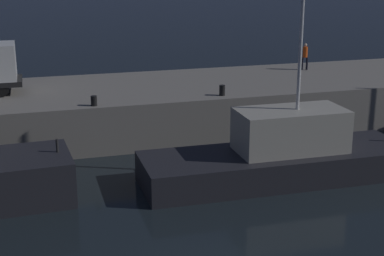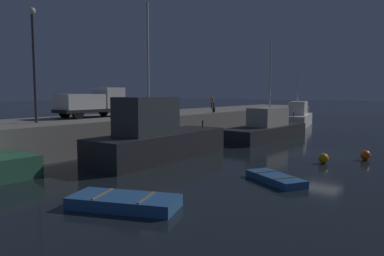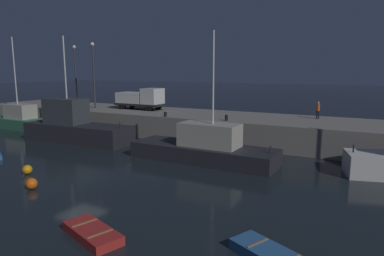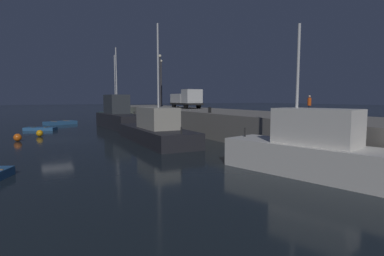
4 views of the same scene
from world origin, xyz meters
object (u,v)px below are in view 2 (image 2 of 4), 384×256
object	(u,v)px
bollard_central	(176,113)
mooring_buoy_mid	(365,155)
dockworker	(213,101)
fishing_boat_blue	(157,138)
bollard_west	(214,110)
rowboat_blue_far	(124,202)
mooring_buoy_near	(324,158)
lamp_post_east	(34,56)
dinghy_orange_near	(275,178)
utility_truck	(93,102)
fishing_boat_orange	(266,128)
fishing_boat_white	(298,117)

from	to	relation	value
bollard_central	mooring_buoy_mid	bearing A→B (deg)	-87.20
dockworker	bollard_central	xyz separation A→B (m)	(-13.05, -5.26, -0.66)
fishing_boat_blue	bollard_west	distance (m)	14.26
rowboat_blue_far	mooring_buoy_mid	size ratio (longest dim) A/B	6.94
mooring_buoy_near	dockworker	size ratio (longest dim) A/B	0.39
lamp_post_east	bollard_west	bearing A→B (deg)	-7.33
mooring_buoy_near	mooring_buoy_mid	distance (m)	3.23
dockworker	bollard_central	distance (m)	14.09
dinghy_orange_near	mooring_buoy_mid	size ratio (longest dim) A/B	5.54
fishing_boat_blue	dockworker	size ratio (longest dim) A/B	6.97
dockworker	rowboat_blue_far	bearing A→B (deg)	-150.84
rowboat_blue_far	utility_truck	bearing A→B (deg)	56.42
mooring_buoy_near	fishing_boat_orange	bearing A→B (deg)	43.68
fishing_boat_white	mooring_buoy_near	distance (m)	25.12
fishing_boat_white	mooring_buoy_mid	distance (m)	23.58
dockworker	bollard_west	bearing A→B (deg)	-144.21
mooring_buoy_mid	fishing_boat_blue	bearing A→B (deg)	126.69
fishing_boat_white	lamp_post_east	xyz separation A→B (m)	(-32.01, 5.15, 5.58)
fishing_boat_orange	utility_truck	distance (m)	15.64
fishing_boat_blue	dockworker	bearing A→B (deg)	25.90
fishing_boat_orange	dinghy_orange_near	size ratio (longest dim) A/B	3.11
dinghy_orange_near	mooring_buoy_near	distance (m)	6.15
mooring_buoy_near	mooring_buoy_mid	world-z (taller)	mooring_buoy_mid
fishing_boat_blue	rowboat_blue_far	bearing A→B (deg)	-143.58
dinghy_orange_near	rowboat_blue_far	xyz separation A→B (m)	(-7.24, 2.68, 0.06)
mooring_buoy_near	bollard_west	bearing A→B (deg)	59.49
rowboat_blue_far	fishing_boat_white	bearing A→B (deg)	12.51
lamp_post_east	fishing_boat_orange	bearing A→B (deg)	-23.16
mooring_buoy_near	bollard_central	distance (m)	13.84
utility_truck	dockworker	size ratio (longest dim) A/B	3.76
fishing_boat_blue	fishing_boat_orange	world-z (taller)	fishing_boat_blue
fishing_boat_white	dockworker	xyz separation A→B (m)	(-7.58, 7.87, 2.04)
fishing_boat_orange	mooring_buoy_near	distance (m)	12.06
fishing_boat_white	bollard_west	bearing A→B (deg)	168.69
rowboat_blue_far	mooring_buoy_near	bearing A→B (deg)	-12.31
fishing_boat_orange	lamp_post_east	distance (m)	20.50
lamp_post_east	bollard_west	world-z (taller)	lamp_post_east
fishing_boat_white	utility_truck	world-z (taller)	fishing_boat_white
fishing_boat_blue	fishing_boat_orange	size ratio (longest dim) A/B	0.98
mooring_buoy_near	fishing_boat_blue	bearing A→B (deg)	120.31
fishing_boat_white	mooring_buoy_mid	xyz separation A→B (m)	(-19.89, -12.64, -0.80)
utility_truck	bollard_central	world-z (taller)	utility_truck
fishing_boat_blue	fishing_boat_white	xyz separation A→B (m)	(27.84, 1.97, -0.25)
fishing_boat_orange	lamp_post_east	world-z (taller)	lamp_post_east
rowboat_blue_far	bollard_central	size ratio (longest dim) A/B	9.84
bollard_central	utility_truck	bearing A→B (deg)	145.73
dinghy_orange_near	dockworker	size ratio (longest dim) A/B	2.28
rowboat_blue_far	lamp_post_east	world-z (taller)	lamp_post_east
utility_truck	fishing_boat_white	bearing A→B (deg)	-13.88
mooring_buoy_mid	dockworker	size ratio (longest dim) A/B	0.41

